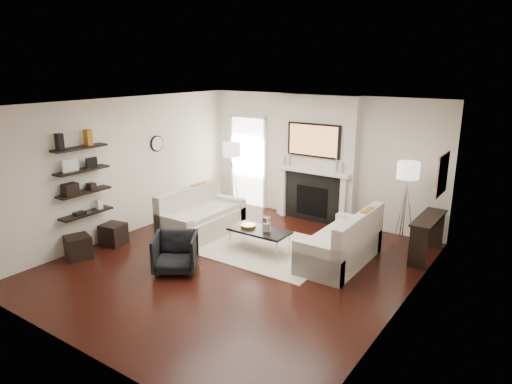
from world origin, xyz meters
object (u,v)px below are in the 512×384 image
Objects in this scene: armchair at (175,251)px; coffee_table at (259,231)px; lamp_left_shade at (232,150)px; lamp_right_shade at (408,170)px; loveseat_left_base at (203,225)px; loveseat_right_base at (339,251)px; ottoman_near at (113,234)px.

coffee_table is at bearing 29.99° from armchair.
lamp_left_shade is 1.00× the size of lamp_right_shade.
loveseat_right_base is at bearing 6.39° from loveseat_left_base.
coffee_table is (-1.40, -0.38, 0.19)m from loveseat_right_base.
loveseat_right_base is (2.82, 0.32, 0.00)m from loveseat_left_base.
loveseat_right_base is 2.57× the size of armchair.
loveseat_left_base and loveseat_right_base have the same top height.
armchair is at bearing -129.99° from lamp_right_shade.
lamp_right_shade reaches higher than ottoman_near.
loveseat_right_base is 1.46m from coffee_table.
lamp_right_shade is (0.65, 1.41, 1.24)m from loveseat_right_base.
coffee_table is at bearing -41.14° from lamp_left_shade.
lamp_left_shade reaches higher than loveseat_right_base.
loveseat_right_base and coffee_table have the same top height.
loveseat_left_base is at bearing -74.31° from lamp_left_shade.
armchair is 4.38m from lamp_right_shade.
loveseat_left_base is 2.57× the size of armchair.
coffee_table is 2.68m from lamp_left_shade.
lamp_left_shade is at bearing 77.92° from ottoman_near.
lamp_right_shade is at bearing 26.51° from loveseat_left_base.
armchair reaches higher than coffee_table.
loveseat_left_base is 2.84m from loveseat_right_base.
lamp_right_shade reaches higher than loveseat_left_base.
lamp_left_shade is 3.22m from ottoman_near.
ottoman_near is (-2.48, -1.28, -0.20)m from coffee_table.
coffee_table is 1.61m from armchair.
loveseat_right_base is 4.50× the size of lamp_right_shade.
coffee_table is 2.75× the size of lamp_left_shade.
loveseat_right_base is 4.50× the size of lamp_left_shade.
lamp_left_shade is at bearing 105.69° from loveseat_left_base.
loveseat_left_base is 1.70m from armchair.
loveseat_right_base is 4.50× the size of ottoman_near.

